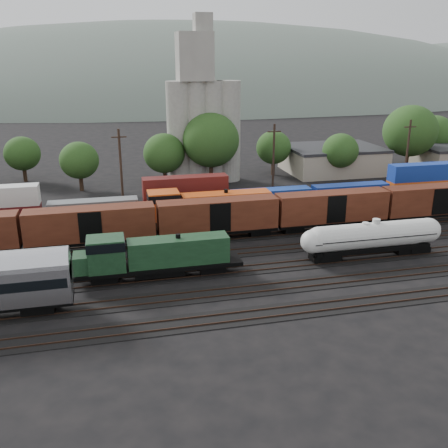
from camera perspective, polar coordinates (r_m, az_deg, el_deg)
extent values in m
plane|color=black|center=(58.92, 1.32, -3.30)|extent=(600.00, 600.00, 0.00)
cube|color=black|center=(45.92, 6.15, -10.02)|extent=(180.00, 3.20, 0.08)
cube|color=#382319|center=(45.29, 6.45, -10.35)|extent=(180.00, 0.08, 0.16)
cube|color=#382319|center=(46.48, 5.85, -9.53)|extent=(180.00, 0.08, 0.16)
cube|color=black|center=(50.13, 4.25, -7.39)|extent=(180.00, 3.20, 0.08)
cube|color=#382319|center=(49.48, 4.50, -7.66)|extent=(180.00, 0.08, 0.16)
cube|color=#382319|center=(50.71, 4.00, -6.97)|extent=(180.00, 0.08, 0.16)
cube|color=black|center=(54.46, 2.66, -5.16)|extent=(180.00, 3.20, 0.08)
cube|color=#382319|center=(53.80, 2.87, -5.38)|extent=(180.00, 0.08, 0.16)
cube|color=#382319|center=(55.06, 2.46, -4.80)|extent=(180.00, 0.08, 0.16)
cube|color=black|center=(58.91, 1.32, -3.27)|extent=(180.00, 3.20, 0.08)
cube|color=#382319|center=(58.23, 1.50, -3.45)|extent=(180.00, 0.08, 0.16)
cube|color=#382319|center=(59.52, 1.15, -2.95)|extent=(180.00, 0.08, 0.16)
cube|color=black|center=(63.43, 0.18, -1.64)|extent=(180.00, 3.20, 0.08)
cube|color=#382319|center=(62.75, 0.33, -1.79)|extent=(180.00, 0.08, 0.16)
cube|color=#382319|center=(64.06, 0.03, -1.35)|extent=(180.00, 0.08, 0.16)
cube|color=black|center=(68.02, -0.81, -0.22)|extent=(180.00, 3.20, 0.08)
cube|color=#382319|center=(67.34, -0.68, -0.35)|extent=(180.00, 0.08, 0.16)
cube|color=#382319|center=(68.66, -0.94, 0.03)|extent=(180.00, 0.08, 0.16)
cube|color=black|center=(72.67, -1.68, 1.01)|extent=(180.00, 3.20, 0.08)
cube|color=#382319|center=(71.98, -1.56, 0.90)|extent=(180.00, 0.08, 0.16)
cube|color=#382319|center=(73.32, -1.79, 1.23)|extent=(180.00, 0.08, 0.16)
cube|color=black|center=(52.30, -7.44, -4.81)|extent=(17.35, 2.96, 0.41)
cube|color=black|center=(52.48, -7.42, -5.28)|extent=(5.10, 2.25, 0.82)
cube|color=#17361D|center=(51.92, -5.22, -3.02)|extent=(10.41, 2.45, 2.76)
cube|color=#17361D|center=(51.40, -13.31, -3.33)|extent=(3.67, 2.96, 3.37)
cube|color=black|center=(51.02, -13.39, -2.21)|extent=(3.78, 3.06, 0.92)
cube|color=#17361D|center=(51.77, -15.93, -4.31)|extent=(1.63, 2.45, 1.84)
cylinder|color=black|center=(51.38, -5.27, -1.43)|extent=(0.51, 0.51, 0.51)
cube|color=black|center=(52.38, -13.48, -5.95)|extent=(2.65, 2.04, 0.71)
cube|color=black|center=(53.33, -1.45, -4.96)|extent=(2.65, 2.04, 0.71)
cylinder|color=silver|center=(58.63, 15.77, -1.43)|extent=(12.69, 2.61, 2.61)
sphere|color=silver|center=(55.90, 10.06, -1.98)|extent=(2.61, 2.61, 2.61)
sphere|color=silver|center=(61.90, 20.92, -0.92)|extent=(2.61, 2.61, 2.61)
cylinder|color=silver|center=(58.16, 15.90, -0.06)|extent=(0.81, 0.81, 0.45)
cube|color=black|center=(58.63, 15.77, -1.43)|extent=(12.98, 2.74, 0.07)
cube|color=black|center=(59.12, 15.65, -2.75)|extent=(12.26, 1.98, 0.45)
cube|color=black|center=(57.07, 11.01, -3.75)|extent=(2.34, 1.80, 0.63)
cube|color=black|center=(61.92, 19.83, -2.74)|extent=(2.34, 1.80, 0.63)
cylinder|color=silver|center=(59.19, 16.87, -1.15)|extent=(13.71, 2.82, 2.82)
sphere|color=silver|center=(56.14, 10.79, -1.73)|extent=(2.82, 2.82, 2.82)
sphere|color=silver|center=(62.84, 22.29, -0.63)|extent=(2.82, 2.82, 2.82)
cylinder|color=silver|center=(58.69, 17.01, 0.32)|extent=(0.88, 0.88, 0.49)
cube|color=black|center=(59.19, 16.87, -1.15)|extent=(14.02, 2.96, 0.08)
cube|color=black|center=(59.71, 16.73, -2.56)|extent=(13.24, 2.14, 0.49)
cube|color=black|center=(57.40, 11.80, -3.63)|extent=(2.53, 1.95, 0.68)
cube|color=black|center=(62.83, 21.13, -2.56)|extent=(2.53, 1.95, 0.68)
cube|color=black|center=(48.33, -20.44, -8.79)|extent=(2.79, 2.15, 0.75)
cube|color=black|center=(67.36, -1.76, 0.82)|extent=(20.07, 3.23, 0.45)
cube|color=black|center=(67.52, -1.76, 0.42)|extent=(5.57, 2.45, 0.89)
cube|color=#C14410|center=(67.37, 0.23, 2.37)|extent=(12.04, 2.68, 3.01)
cube|color=#C14410|center=(65.87, -6.91, 2.15)|extent=(4.01, 3.23, 3.68)
cube|color=black|center=(65.55, -6.95, 3.14)|extent=(4.12, 3.34, 1.00)
cube|color=#C14410|center=(65.88, -9.31, 1.28)|extent=(1.78, 2.68, 2.01)
cylinder|color=black|center=(66.92, 0.23, 3.74)|extent=(0.56, 0.56, 0.56)
cube|color=black|center=(66.66, -7.17, -0.17)|extent=(2.90, 2.23, 0.78)
cube|color=black|center=(69.10, 3.46, 0.62)|extent=(2.90, 2.23, 0.78)
cube|color=black|center=(61.51, -14.85, -1.79)|extent=(15.00, 2.60, 0.40)
cube|color=#4A1F12|center=(60.83, -15.01, 0.07)|extent=(15.00, 2.90, 3.80)
cube|color=black|center=(62.83, -0.71, -0.72)|extent=(15.00, 2.60, 0.40)
cube|color=#4A1F12|center=(62.17, -0.71, 1.11)|extent=(15.00, 2.90, 3.80)
cube|color=black|center=(67.72, 12.11, 0.30)|extent=(15.00, 2.60, 0.40)
cube|color=#4A1F12|center=(67.10, 12.23, 2.00)|extent=(15.00, 2.90, 3.80)
cube|color=black|center=(75.49, 22.75, 1.13)|extent=(15.00, 2.60, 0.40)
cube|color=#4A1F12|center=(74.94, 22.95, 2.66)|extent=(15.00, 2.90, 3.80)
cube|color=black|center=(72.53, -1.68, 1.36)|extent=(160.00, 2.60, 0.60)
cube|color=#5C5F61|center=(70.73, -14.67, 1.65)|extent=(12.00, 2.40, 2.60)
cube|color=#451010|center=(71.49, -4.38, 2.39)|extent=(12.00, 2.40, 2.60)
cube|color=#4D1312|center=(70.81, -4.43, 4.41)|extent=(12.00, 2.40, 2.60)
cube|color=#163897|center=(74.47, 5.40, 3.02)|extent=(12.00, 2.40, 2.60)
cube|color=navy|center=(79.43, 14.20, 3.52)|extent=(12.00, 2.40, 2.60)
cube|color=#C64D14|center=(86.02, 21.81, 3.88)|extent=(12.00, 2.40, 2.60)
cube|color=navy|center=(85.46, 22.02, 5.56)|extent=(12.00, 2.40, 2.60)
cylinder|color=gray|center=(90.74, -5.13, 10.28)|extent=(4.40, 4.40, 18.00)
cylinder|color=gray|center=(91.22, -3.23, 10.37)|extent=(4.40, 4.40, 18.00)
cylinder|color=gray|center=(91.79, -1.36, 10.44)|extent=(4.40, 4.40, 18.00)
cylinder|color=gray|center=(92.46, 0.49, 10.50)|extent=(4.40, 4.40, 18.00)
cube|color=gray|center=(90.30, -3.39, 18.56)|extent=(6.00, 5.00, 8.00)
cube|color=gray|center=(90.72, -2.45, 21.73)|extent=(3.00, 3.00, 4.00)
cube|color=#9E937F|center=(102.86, 12.28, 7.12)|extent=(18.00, 14.00, 4.60)
cube|color=#232326|center=(102.40, 12.38, 8.52)|extent=(18.36, 14.28, 0.50)
cylinder|color=black|center=(99.74, -21.79, 5.22)|extent=(0.70, 0.70, 2.39)
ellipsoid|color=#284B1B|center=(98.98, -22.06, 7.48)|extent=(6.49, 6.49, 6.15)
cylinder|color=black|center=(89.56, -15.99, 4.45)|extent=(0.70, 0.70, 2.43)
ellipsoid|color=#284B1B|center=(88.70, -16.22, 7.01)|extent=(6.61, 6.61, 6.26)
cylinder|color=black|center=(90.07, -6.75, 5.21)|extent=(0.70, 0.70, 2.69)
ellipsoid|color=#284B1B|center=(89.15, -6.86, 8.03)|extent=(7.31, 7.31, 6.93)
cylinder|color=black|center=(90.23, -1.48, 5.68)|extent=(0.70, 0.70, 3.69)
ellipsoid|color=#284B1B|center=(89.06, -1.51, 9.56)|extent=(10.01, 10.01, 9.48)
cylinder|color=black|center=(98.48, 5.62, 6.32)|extent=(0.70, 0.70, 2.47)
ellipsoid|color=#284B1B|center=(97.69, 5.69, 8.70)|extent=(6.71, 6.71, 6.36)
cylinder|color=black|center=(97.05, 12.98, 5.76)|extent=(0.70, 0.70, 2.47)
ellipsoid|color=#284B1B|center=(96.25, 13.16, 8.16)|extent=(6.71, 6.71, 6.35)
cylinder|color=black|center=(105.66, 20.12, 6.50)|extent=(0.70, 0.70, 3.83)
ellipsoid|color=#284B1B|center=(104.63, 20.51, 9.93)|extent=(10.40, 10.40, 9.85)
cylinder|color=black|center=(116.90, 22.60, 7.06)|extent=(0.70, 0.70, 2.98)
ellipsoid|color=#284B1B|center=(116.13, 22.91, 9.48)|extent=(8.10, 8.10, 7.67)
cylinder|color=black|center=(76.57, -11.69, 6.15)|extent=(0.36, 0.36, 12.00)
cube|color=black|center=(75.71, -11.93, 9.70)|extent=(2.20, 0.18, 0.18)
cylinder|color=black|center=(80.84, 5.67, 7.09)|extent=(0.36, 0.36, 12.00)
cube|color=black|center=(80.04, 5.77, 10.46)|extent=(2.20, 0.18, 0.18)
cylinder|color=black|center=(91.44, 20.17, 7.38)|extent=(0.36, 0.36, 12.00)
cube|color=black|center=(90.72, 20.51, 10.35)|extent=(2.20, 0.18, 0.18)
ellipsoid|color=#59665B|center=(320.62, -3.66, 10.49)|extent=(520.00, 286.00, 130.00)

